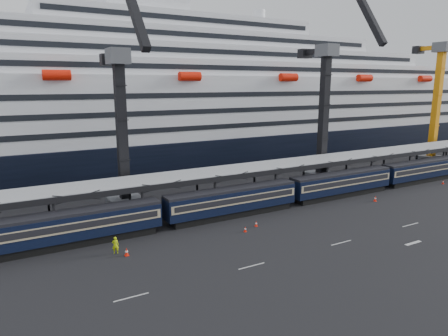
% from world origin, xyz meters
% --- Properties ---
extents(ground, '(260.00, 260.00, 0.00)m').
position_xyz_m(ground, '(0.00, 0.00, 0.00)').
color(ground, black).
rests_on(ground, ground).
extents(lane_markings, '(111.00, 4.27, 0.02)m').
position_xyz_m(lane_markings, '(8.15, -5.23, 0.01)').
color(lane_markings, beige).
rests_on(lane_markings, ground).
extents(train, '(133.05, 3.00, 4.05)m').
position_xyz_m(train, '(-4.65, 10.00, 2.20)').
color(train, black).
rests_on(train, ground).
extents(canopy, '(130.00, 6.25, 5.53)m').
position_xyz_m(canopy, '(0.00, 14.00, 5.25)').
color(canopy, '#9A9EA2').
rests_on(canopy, ground).
extents(cruise_ship, '(214.09, 28.84, 34.00)m').
position_xyz_m(cruise_ship, '(-1.08, 45.99, 12.34)').
color(cruise_ship, black).
rests_on(cruise_ship, ground).
extents(crane_dark_near, '(4.50, 17.75, 35.08)m').
position_xyz_m(crane_dark_near, '(-20.00, 18.59, 11.93)').
color(crane_dark_near, '#505358').
rests_on(crane_dark_near, ground).
extents(crane_dark_mid, '(4.50, 18.24, 39.64)m').
position_xyz_m(crane_dark_mid, '(15.00, 17.59, 13.36)').
color(crane_dark_mid, '#505358').
rests_on(crane_dark_mid, ground).
extents(crane_yellow_near, '(4.50, 20.12, 40.16)m').
position_xyz_m(crane_yellow_near, '(48.00, 18.47, 14.24)').
color(crane_yellow_near, '#505358').
rests_on(crane_yellow_near, ground).
extents(worker, '(0.76, 0.57, 1.87)m').
position_xyz_m(worker, '(-24.87, 5.48, 0.94)').
color(worker, '#BFE00B').
rests_on(worker, ground).
extents(traffic_cone_b, '(0.43, 0.43, 0.87)m').
position_xyz_m(traffic_cone_b, '(-24.02, 4.39, 0.43)').
color(traffic_cone_b, '#FF1C08').
rests_on(traffic_cone_b, ground).
extents(traffic_cone_c, '(0.34, 0.34, 0.67)m').
position_xyz_m(traffic_cone_c, '(-9.60, 4.17, 0.33)').
color(traffic_cone_c, '#FF1C08').
rests_on(traffic_cone_c, ground).
extents(traffic_cone_d, '(0.36, 0.36, 0.72)m').
position_xyz_m(traffic_cone_d, '(-7.40, 5.11, 0.36)').
color(traffic_cone_d, '#FF1C08').
rests_on(traffic_cone_d, ground).
extents(traffic_cone_e, '(0.43, 0.43, 0.86)m').
position_xyz_m(traffic_cone_e, '(14.50, 5.38, 0.42)').
color(traffic_cone_e, '#FF1C08').
rests_on(traffic_cone_e, ground).
extents(traffic_cone_f, '(0.36, 0.36, 0.72)m').
position_xyz_m(traffic_cone_f, '(33.77, 6.89, 0.35)').
color(traffic_cone_f, '#FF1C08').
rests_on(traffic_cone_f, ground).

